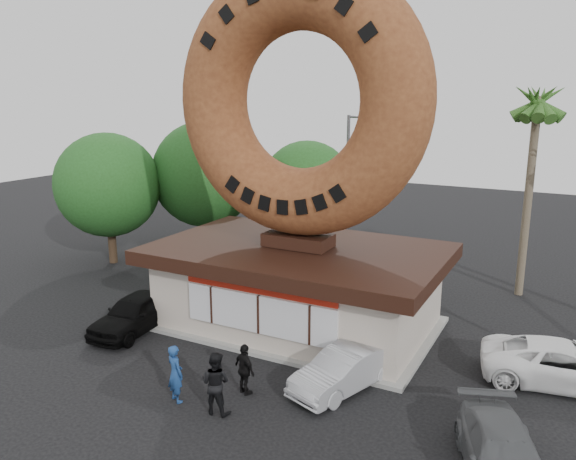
% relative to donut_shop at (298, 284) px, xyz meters
% --- Properties ---
extents(ground, '(90.00, 90.00, 0.00)m').
position_rel_donut_shop_xyz_m(ground, '(0.00, -5.98, -1.77)').
color(ground, black).
rests_on(ground, ground).
extents(donut_shop, '(11.20, 7.20, 3.80)m').
position_rel_donut_shop_xyz_m(donut_shop, '(0.00, 0.00, 0.00)').
color(donut_shop, beige).
rests_on(donut_shop, ground).
extents(giant_donut, '(10.06, 2.56, 10.06)m').
position_rel_donut_shop_xyz_m(giant_donut, '(0.00, 0.02, 7.06)').
color(giant_donut, '#95552B').
rests_on(giant_donut, donut_shop).
extents(tree_west, '(6.00, 6.00, 7.65)m').
position_rel_donut_shop_xyz_m(tree_west, '(-9.50, 7.02, 2.87)').
color(tree_west, '#473321').
rests_on(tree_west, ground).
extents(tree_mid, '(5.20, 5.20, 6.63)m').
position_rel_donut_shop_xyz_m(tree_mid, '(-4.00, 9.02, 2.25)').
color(tree_mid, '#473321').
rests_on(tree_mid, ground).
extents(tree_far, '(5.60, 5.60, 7.14)m').
position_rel_donut_shop_xyz_m(tree_far, '(-13.00, 3.02, 2.56)').
color(tree_far, '#473321').
rests_on(tree_far, ground).
extents(palm_near, '(2.60, 2.60, 9.75)m').
position_rel_donut_shop_xyz_m(palm_near, '(7.50, 8.02, 6.65)').
color(palm_near, '#726651').
rests_on(palm_near, ground).
extents(street_lamp, '(2.11, 0.20, 8.00)m').
position_rel_donut_shop_xyz_m(street_lamp, '(-1.86, 10.02, 2.72)').
color(street_lamp, '#59595E').
rests_on(street_lamp, ground).
extents(person_left, '(0.78, 0.65, 1.81)m').
position_rel_donut_shop_xyz_m(person_left, '(-0.66, -6.86, -0.86)').
color(person_left, navy).
rests_on(person_left, ground).
extents(person_center, '(0.98, 0.80, 1.89)m').
position_rel_donut_shop_xyz_m(person_center, '(0.78, -6.83, -0.82)').
color(person_center, black).
rests_on(person_center, ground).
extents(person_right, '(1.05, 0.77, 1.65)m').
position_rel_donut_shop_xyz_m(person_right, '(0.97, -5.55, -0.94)').
color(person_right, black).
rests_on(person_right, ground).
extents(car_black, '(2.04, 4.40, 1.46)m').
position_rel_donut_shop_xyz_m(car_black, '(-5.44, -3.44, -1.04)').
color(car_black, black).
rests_on(car_black, ground).
extents(car_silver, '(2.58, 4.17, 1.30)m').
position_rel_donut_shop_xyz_m(car_silver, '(3.56, -3.81, -1.12)').
color(car_silver, '#AFB0B4').
rests_on(car_silver, ground).
extents(car_grey, '(3.23, 4.75, 1.28)m').
position_rel_donut_shop_xyz_m(car_grey, '(8.60, -6.10, -1.13)').
color(car_grey, '#595C5E').
rests_on(car_grey, ground).
extents(car_white, '(5.39, 3.15, 1.41)m').
position_rel_donut_shop_xyz_m(car_white, '(9.68, -0.31, -1.06)').
color(car_white, white).
rests_on(car_white, ground).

